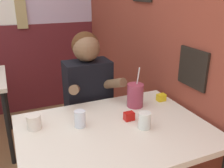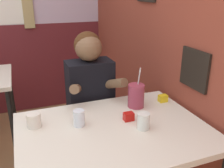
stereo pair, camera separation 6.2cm
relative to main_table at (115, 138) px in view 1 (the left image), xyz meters
name	(u,v)px [view 1 (the left image)]	position (x,y,z in m)	size (l,w,h in m)	color
brick_wall_right	(138,6)	(0.60, 0.85, 0.67)	(0.08, 4.34, 2.70)	brown
main_table	(115,138)	(0.00, 0.00, 0.00)	(1.08, 0.81, 0.74)	beige
person_seated	(89,107)	(0.02, 0.54, -0.04)	(0.42, 0.40, 1.21)	black
cocktail_pitcher	(135,95)	(0.24, 0.21, 0.14)	(0.11, 0.11, 0.28)	#99384C
glass_near_pitcher	(80,119)	(-0.18, 0.10, 0.11)	(0.07, 0.07, 0.10)	silver
glass_center	(144,120)	(0.16, -0.06, 0.11)	(0.07, 0.07, 0.10)	silver
glass_far_side	(34,122)	(-0.42, 0.18, 0.11)	(0.08, 0.08, 0.09)	silver
condiment_ketchup	(129,116)	(0.12, 0.06, 0.09)	(0.06, 0.04, 0.05)	#B7140F
condiment_mustard	(161,97)	(0.46, 0.22, 0.09)	(0.06, 0.04, 0.05)	yellow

